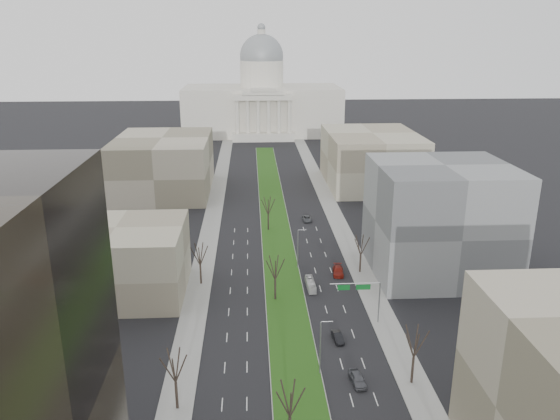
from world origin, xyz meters
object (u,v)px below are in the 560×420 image
object	(u,v)px
box_van	(311,284)
car_grey_near	(358,379)
car_red	(338,271)
car_grey_far	(307,219)
car_black	(338,337)

from	to	relation	value
box_van	car_grey_near	bearing A→B (deg)	-85.23
car_red	car_grey_far	world-z (taller)	car_red
car_red	car_grey_far	bearing A→B (deg)	101.03
car_black	car_red	size ratio (longest dim) A/B	0.75
car_grey_near	box_van	world-z (taller)	box_van
car_grey_near	box_van	distance (m)	32.53
car_grey_far	box_van	size ratio (longest dim) A/B	0.73
car_grey_near	car_black	xyz separation A→B (m)	(-1.10, 12.07, -0.11)
car_grey_near	car_grey_far	xyz separation A→B (m)	(0.03, 74.74, -0.12)
car_grey_near	car_black	world-z (taller)	car_grey_near
car_black	box_van	world-z (taller)	box_van
car_grey_near	car_red	size ratio (longest dim) A/B	0.84
car_black	box_van	xyz separation A→B (m)	(-2.47, 20.26, 0.24)
box_van	car_black	bearing A→B (deg)	-84.59
car_grey_far	box_van	distance (m)	42.56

